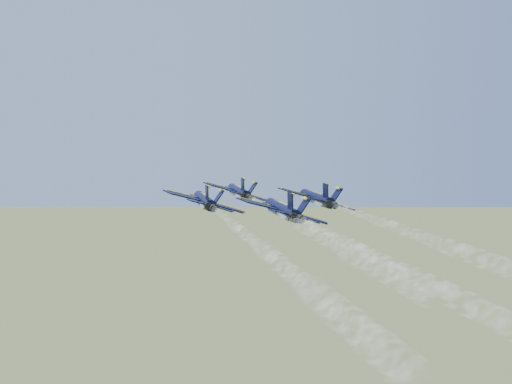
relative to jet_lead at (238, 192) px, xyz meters
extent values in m
cylinder|color=black|center=(0.03, -0.34, 0.04)|extent=(2.87, 13.54, 2.14)
cone|color=black|center=(-0.41, 7.68, 0.04)|extent=(2.28, 2.75, 2.14)
ellipsoid|color=black|center=(0.00, 3.11, 0.57)|extent=(1.32, 2.49, 1.08)
cube|color=gray|center=(-0.16, -0.35, -0.60)|extent=(2.25, 12.13, 0.87)
cube|color=black|center=(-3.26, -1.34, 0.91)|extent=(6.48, 5.08, 1.83)
cube|color=#E2B90B|center=(-3.32, 0.39, 1.01)|extent=(5.29, 2.33, 1.82)
cube|color=black|center=(3.35, -0.97, -1.03)|extent=(6.33, 4.60, 1.83)
cube|color=#E2B90B|center=(3.28, 0.75, -0.93)|extent=(5.44, 1.76, 1.82)
cube|color=black|center=(-1.66, -6.86, 0.64)|extent=(3.01, 2.56, 0.88)
cube|color=black|center=(2.42, -6.64, -0.56)|extent=(2.96, 2.37, 0.88)
cube|color=black|center=(-0.08, -6.06, 1.64)|extent=(0.36, 2.24, 2.64)
cube|color=black|center=(1.57, -5.97, 1.16)|extent=(1.74, 2.32, 2.27)
cylinder|color=black|center=(-0.05, -7.48, 0.07)|extent=(1.45, 1.29, 1.38)
cylinder|color=black|center=(0.83, -7.44, -0.19)|extent=(1.45, 1.29, 1.38)
cylinder|color=black|center=(-7.40, -14.86, 0.04)|extent=(2.87, 13.54, 2.14)
cone|color=black|center=(-7.84, -6.83, 0.04)|extent=(2.28, 2.75, 2.14)
ellipsoid|color=black|center=(-7.43, -11.41, 0.57)|extent=(1.32, 2.49, 1.08)
cube|color=gray|center=(-7.58, -14.87, -0.60)|extent=(2.25, 12.13, 0.87)
cube|color=black|center=(-10.68, -15.85, 0.91)|extent=(6.48, 5.08, 1.83)
cube|color=#E2B90B|center=(-10.75, -14.13, 1.01)|extent=(5.29, 2.33, 1.82)
cube|color=black|center=(-4.08, -15.49, -1.03)|extent=(6.33, 4.60, 1.83)
cube|color=#E2B90B|center=(-4.14, -13.77, -0.93)|extent=(5.44, 1.76, 1.82)
cube|color=black|center=(-9.08, -21.38, 0.64)|extent=(3.01, 2.56, 0.88)
cube|color=black|center=(-5.01, -21.15, -0.56)|extent=(2.96, 2.37, 0.88)
cube|color=black|center=(-7.51, -20.58, 1.64)|extent=(0.36, 2.24, 2.64)
cube|color=black|center=(-5.86, -20.49, 1.16)|extent=(1.74, 2.32, 2.27)
cylinder|color=black|center=(-7.47, -22.00, 0.07)|extent=(1.45, 1.29, 1.38)
cylinder|color=black|center=(-6.60, -21.95, -0.19)|extent=(1.45, 1.29, 1.38)
cylinder|color=black|center=(10.78, -14.30, 0.04)|extent=(2.87, 13.54, 2.14)
cone|color=black|center=(10.34, -6.28, 0.04)|extent=(2.28, 2.75, 2.14)
ellipsoid|color=black|center=(10.75, -10.85, 0.57)|extent=(1.32, 2.49, 1.08)
cube|color=gray|center=(10.60, -14.31, -0.60)|extent=(2.25, 12.13, 0.87)
cube|color=black|center=(7.49, -15.30, 0.91)|extent=(6.48, 5.08, 1.83)
cube|color=#E2B90B|center=(7.43, -13.57, 1.01)|extent=(5.29, 2.33, 1.82)
cube|color=black|center=(14.10, -14.94, -1.03)|extent=(6.33, 4.60, 1.83)
cube|color=#E2B90B|center=(14.03, -13.21, -0.93)|extent=(5.44, 1.76, 1.82)
cube|color=black|center=(9.09, -20.82, 0.64)|extent=(3.01, 2.56, 0.88)
cube|color=black|center=(13.17, -20.60, -0.56)|extent=(2.96, 2.37, 0.88)
cube|color=black|center=(10.67, -20.03, 1.64)|extent=(0.36, 2.24, 2.64)
cube|color=black|center=(12.32, -19.94, 1.16)|extent=(1.74, 2.32, 2.27)
cylinder|color=black|center=(10.71, -21.45, 0.07)|extent=(1.45, 1.29, 1.38)
cylinder|color=black|center=(11.58, -21.40, -0.19)|extent=(1.45, 1.29, 1.38)
cylinder|color=black|center=(2.10, -28.58, 0.04)|extent=(2.87, 13.54, 2.14)
cone|color=black|center=(1.66, -20.55, 0.04)|extent=(2.28, 2.75, 2.14)
ellipsoid|color=black|center=(2.07, -25.13, 0.57)|extent=(1.32, 2.49, 1.08)
cube|color=gray|center=(1.92, -28.59, -0.60)|extent=(2.25, 12.13, 0.87)
cube|color=black|center=(-1.19, -29.57, 0.91)|extent=(6.48, 5.08, 1.83)
cube|color=#E2B90B|center=(-1.25, -27.85, 1.01)|extent=(5.29, 2.33, 1.82)
cube|color=black|center=(5.42, -29.21, -1.03)|extent=(6.33, 4.60, 1.83)
cube|color=#E2B90B|center=(5.35, -27.48, -0.93)|extent=(5.44, 1.76, 1.82)
cube|color=black|center=(0.41, -35.09, 0.64)|extent=(3.01, 2.56, 0.88)
cube|color=black|center=(4.49, -34.87, -0.56)|extent=(2.96, 2.37, 0.88)
cube|color=black|center=(1.99, -34.30, 1.64)|extent=(0.36, 2.24, 2.64)
cube|color=black|center=(3.64, -34.21, 1.16)|extent=(1.74, 2.32, 2.27)
cylinder|color=black|center=(2.03, -35.72, 0.07)|extent=(1.45, 1.29, 1.38)
cylinder|color=black|center=(2.90, -35.67, -0.19)|extent=(1.45, 1.29, 1.38)
cylinder|color=white|center=(0.87, -15.62, 0.04)|extent=(2.06, 16.96, 1.13)
cylinder|color=white|center=(1.74, -31.57, 0.04)|extent=(2.48, 16.99, 1.56)
cylinder|color=white|center=(2.62, -47.51, 0.04)|extent=(2.99, 17.01, 2.06)
cylinder|color=white|center=(3.49, -63.46, 0.04)|extent=(3.56, 17.05, 2.64)
cylinder|color=white|center=(-6.56, -30.14, 0.04)|extent=(2.06, 16.96, 1.13)
cylinder|color=white|center=(-5.68, -46.09, 0.04)|extent=(2.48, 16.99, 1.56)
cylinder|color=white|center=(-4.81, -62.03, 0.04)|extent=(2.99, 17.01, 2.06)
cylinder|color=white|center=(-3.94, -77.98, 0.04)|extent=(3.56, 17.05, 2.64)
cylinder|color=white|center=(11.62, -29.59, 0.04)|extent=(2.06, 16.96, 1.13)
cylinder|color=white|center=(12.49, -45.53, 0.04)|extent=(2.48, 16.99, 1.56)
cylinder|color=white|center=(13.37, -61.48, 0.04)|extent=(2.99, 17.01, 2.06)
cylinder|color=white|center=(2.94, -43.86, 0.04)|extent=(2.06, 16.96, 1.13)
cylinder|color=white|center=(3.81, -59.80, 0.04)|extent=(2.48, 16.99, 1.56)
cylinder|color=white|center=(4.69, -75.75, 0.04)|extent=(2.99, 17.01, 2.06)
camera|label=1|loc=(-15.89, -114.26, 10.44)|focal=45.00mm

